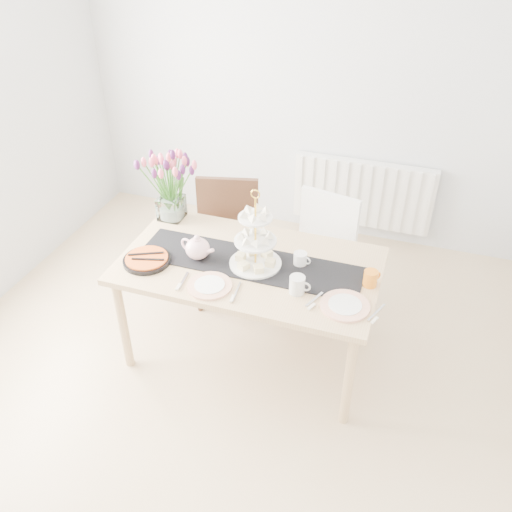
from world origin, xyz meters
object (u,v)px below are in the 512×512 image
(cake_stand, at_px, (255,247))
(mug_orange, at_px, (370,278))
(chair_brown, at_px, (226,232))
(plate_right, at_px, (345,306))
(tart_tin, at_px, (147,260))
(teapot, at_px, (198,249))
(dining_table, at_px, (249,273))
(tulip_vase, at_px, (168,176))
(radiator, at_px, (363,194))
(chair_white, at_px, (320,246))
(plate_left, at_px, (210,286))
(mug_white, at_px, (297,285))
(cream_jug, at_px, (300,259))

(cake_stand, height_order, mug_orange, cake_stand)
(chair_brown, xyz_separation_m, plate_right, (1.03, -0.80, 0.22))
(tart_tin, height_order, mug_orange, mug_orange)
(chair_brown, relative_size, teapot, 3.80)
(dining_table, height_order, tulip_vase, tulip_vase)
(cake_stand, bearing_deg, radiator, 76.17)
(chair_white, height_order, plate_right, chair_white)
(dining_table, distance_m, plate_left, 0.34)
(dining_table, distance_m, teapot, 0.36)
(teapot, xyz_separation_m, plate_right, (0.96, -0.16, -0.07))
(cake_stand, xyz_separation_m, tart_tin, (-0.65, -0.18, -0.12))
(chair_white, bearing_deg, radiator, 94.42)
(mug_orange, bearing_deg, dining_table, 133.85)
(dining_table, relative_size, chair_brown, 1.73)
(dining_table, bearing_deg, radiator, 74.73)
(tulip_vase, relative_size, mug_white, 5.49)
(cake_stand, height_order, cream_jug, cake_stand)
(cream_jug, height_order, plate_left, cream_jug)
(dining_table, xyz_separation_m, tart_tin, (-0.61, -0.19, 0.09))
(dining_table, height_order, mug_orange, mug_orange)
(radiator, height_order, chair_brown, chair_brown)
(cake_stand, relative_size, mug_white, 4.34)
(chair_brown, height_order, chair_white, chair_brown)
(chair_white, bearing_deg, tart_tin, -125.03)
(chair_brown, bearing_deg, teapot, -97.57)
(cream_jug, bearing_deg, plate_right, -28.59)
(tart_tin, bearing_deg, chair_white, 42.55)
(teapot, relative_size, plate_left, 0.92)
(tart_tin, xyz_separation_m, plate_left, (0.46, -0.10, -0.01))
(chair_brown, relative_size, mug_orange, 9.39)
(cake_stand, bearing_deg, plate_right, -19.42)
(dining_table, bearing_deg, teapot, -169.85)
(teapot, bearing_deg, chair_white, 62.46)
(radiator, distance_m, dining_table, 1.75)
(mug_white, bearing_deg, teapot, 171.06)
(teapot, height_order, cream_jug, teapot)
(dining_table, xyz_separation_m, mug_white, (0.35, -0.18, 0.13))
(tulip_vase, relative_size, plate_right, 2.14)
(teapot, height_order, mug_white, teapot)
(teapot, relative_size, cream_jug, 2.93)
(mug_white, bearing_deg, radiator, 88.44)
(cake_stand, bearing_deg, tulip_vase, 154.48)
(mug_orange, bearing_deg, chair_white, 76.33)
(chair_brown, height_order, mug_orange, chair_brown)
(mug_white, relative_size, plate_right, 0.39)
(chair_brown, relative_size, plate_right, 3.33)
(radiator, bearing_deg, mug_white, -93.24)
(plate_right, bearing_deg, cake_stand, 160.58)
(chair_white, height_order, cream_jug, chair_white)
(mug_white, relative_size, plate_left, 0.41)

